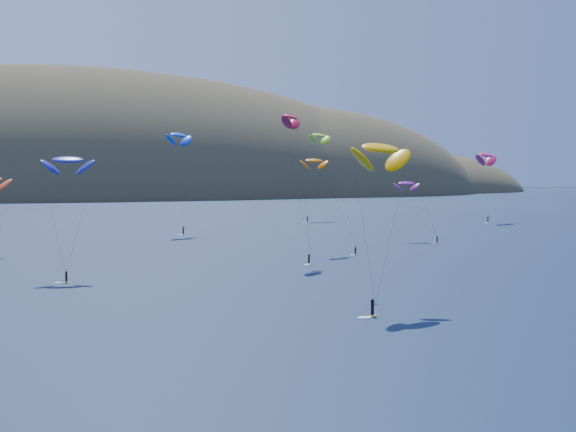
{
  "coord_description": "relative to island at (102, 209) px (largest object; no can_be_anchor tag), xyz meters",
  "views": [
    {
      "loc": [
        -57.12,
        -39.3,
        15.82
      ],
      "look_at": [
        -8.35,
        80.0,
        9.0
      ],
      "focal_mm": 50.0,
      "sensor_mm": 36.0,
      "label": 1
    }
  ],
  "objects": [
    {
      "name": "kitesurfer_9",
      "position": [
        -41.53,
        -468.36,
        36.64
      ],
      "size": [
        7.07,
        10.25,
        27.99
      ],
      "rotation": [
        0.0,
        0.0,
        0.89
      ],
      "color": "orange",
      "rests_on": "ground"
    },
    {
      "name": "kitesurfer_4",
      "position": [
        -43.2,
        -395.13,
        36.68
      ],
      "size": [
        10.14,
        9.18,
        28.63
      ],
      "rotation": [
        0.0,
        0.0,
        0.65
      ],
      "color": "orange",
      "rests_on": "ground"
    },
    {
      "name": "kitesurfer_11",
      "position": [
        14.52,
        -353.31,
        30.98
      ],
      "size": [
        12.41,
        12.45,
        23.01
      ],
      "rotation": [
        0.0,
        0.0,
        0.02
      ],
      "color": "orange",
      "rests_on": "ground"
    },
    {
      "name": "island",
      "position": [
        0.0,
        0.0,
        0.0
      ],
      "size": [
        730.0,
        300.0,
        210.0
      ],
      "color": "#3D3526",
      "rests_on": "ground"
    },
    {
      "name": "kitesurfer_8",
      "position": [
        63.28,
        -382.43,
        32.67
      ],
      "size": [
        12.87,
        10.49,
        25.23
      ],
      "rotation": [
        0.0,
        0.0,
        0.51
      ],
      "color": "orange",
      "rests_on": "ground"
    },
    {
      "name": "kitesurfer_3",
      "position": [
        -28.22,
        -451.63,
        34.34
      ],
      "size": [
        6.86,
        14.53,
        25.44
      ],
      "rotation": [
        0.0,
        0.0,
        0.49
      ],
      "color": "orange",
      "rests_on": "ground"
    },
    {
      "name": "kitesurfer_6",
      "position": [
        1.36,
        -436.53,
        24.23
      ],
      "size": [
        6.53,
        11.6,
        15.28
      ],
      "rotation": [
        0.0,
        0.0,
        -0.15
      ],
      "color": "orange",
      "rests_on": "ground"
    },
    {
      "name": "kitesurfer_10",
      "position": [
        -81.24,
        -474.9,
        28.64
      ],
      "size": [
        7.92,
        10.46,
        20.04
      ],
      "rotation": [
        0.0,
        0.0,
        -0.17
      ],
      "color": "orange",
      "rests_on": "ground"
    },
    {
      "name": "kitesurfer_2",
      "position": [
        -49.98,
        -517.04,
        29.56
      ],
      "size": [
        10.46,
        10.79,
        21.43
      ],
      "rotation": [
        0.0,
        0.0,
        0.34
      ],
      "color": "orange",
      "rests_on": "ground"
    }
  ]
}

